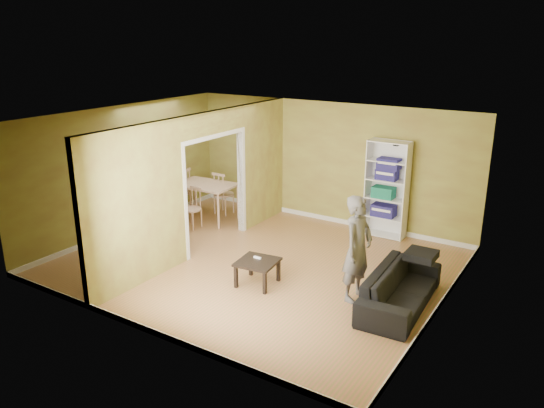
{
  "coord_description": "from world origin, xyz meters",
  "views": [
    {
      "loc": [
        4.93,
        -7.23,
        3.93
      ],
      "look_at": [
        0.2,
        0.2,
        1.1
      ],
      "focal_mm": 35.0,
      "sensor_mm": 36.0,
      "label": 1
    }
  ],
  "objects": [
    {
      "name": "paper_box_navy_b",
      "position": [
        1.4,
        2.56,
        1.29
      ],
      "size": [
        0.41,
        0.27,
        0.21
      ],
      "primitive_type": "cube",
      "color": "navy",
      "rests_on": "bookshelf"
    },
    {
      "name": "bookshelf",
      "position": [
        1.42,
        2.61,
        0.98
      ],
      "size": [
        0.83,
        0.36,
        1.96
      ],
      "color": "white",
      "rests_on": "ground"
    },
    {
      "name": "dining_table",
      "position": [
        -2.29,
        1.4,
        0.73
      ],
      "size": [
        1.3,
        0.87,
        0.81
      ],
      "rotation": [
        0.0,
        0.0,
        0.05
      ],
      "color": "#D4AF96",
      "rests_on": "ground"
    },
    {
      "name": "chair_near",
      "position": [
        -2.19,
        0.81,
        0.44
      ],
      "size": [
        0.4,
        0.4,
        0.87
      ],
      "primitive_type": null,
      "rotation": [
        0.0,
        0.0,
        -0.0
      ],
      "color": "#D0B183",
      "rests_on": "ground"
    },
    {
      "name": "room_shell",
      "position": [
        0.0,
        0.0,
        1.3
      ],
      "size": [
        6.5,
        6.5,
        6.5
      ],
      "color": "#B36A4B",
      "rests_on": "ground"
    },
    {
      "name": "paper_box_navy_a",
      "position": [
        1.38,
        2.56,
        0.53
      ],
      "size": [
        0.46,
        0.3,
        0.24
      ],
      "primitive_type": "cube",
      "color": "navy",
      "rests_on": "bookshelf"
    },
    {
      "name": "partition",
      "position": [
        -1.2,
        0.0,
        1.3
      ],
      "size": [
        0.22,
        5.5,
        2.6
      ],
      "primitive_type": null,
      "color": "olive",
      "rests_on": "ground"
    },
    {
      "name": "paper_box_navy_c",
      "position": [
        1.43,
        2.56,
        1.51
      ],
      "size": [
        0.43,
        0.28,
        0.22
      ],
      "primitive_type": "cube",
      "color": "navy",
      "rests_on": "bookshelf"
    },
    {
      "name": "person",
      "position": [
        2.03,
        -0.27,
        0.98
      ],
      "size": [
        0.76,
        0.62,
        1.95
      ],
      "primitive_type": "imported",
      "rotation": [
        0.0,
        0.0,
        1.47
      ],
      "color": "slate",
      "rests_on": "ground"
    },
    {
      "name": "paper_box_teal",
      "position": [
        1.35,
        2.56,
        0.91
      ],
      "size": [
        0.43,
        0.28,
        0.22
      ],
      "primitive_type": "cube",
      "color": "#195D50",
      "rests_on": "bookshelf"
    },
    {
      "name": "coffee_table",
      "position": [
        0.48,
        -0.68,
        0.35
      ],
      "size": [
        0.62,
        0.62,
        0.41
      ],
      "rotation": [
        0.0,
        0.0,
        0.12
      ],
      "color": "black",
      "rests_on": "ground"
    },
    {
      "name": "chair_left",
      "position": [
        -3.05,
        1.41,
        0.52
      ],
      "size": [
        0.58,
        0.58,
        1.05
      ],
      "primitive_type": null,
      "rotation": [
        0.0,
        0.0,
        -1.34
      ],
      "color": "tan",
      "rests_on": "ground"
    },
    {
      "name": "game_controller",
      "position": [
        0.42,
        -0.6,
        0.43
      ],
      "size": [
        0.13,
        0.04,
        0.03
      ],
      "primitive_type": "cube",
      "color": "white",
      "rests_on": "coffee_table"
    },
    {
      "name": "sofa",
      "position": [
        2.7,
        -0.14,
        0.38
      ],
      "size": [
        2.03,
        0.95,
        0.76
      ],
      "primitive_type": "imported",
      "rotation": [
        0.0,
        0.0,
        1.62
      ],
      "color": "#282930",
      "rests_on": "ground"
    },
    {
      "name": "wall_speaker",
      "position": [
        1.5,
        2.69,
        1.9
      ],
      "size": [
        0.1,
        0.1,
        0.1
      ],
      "primitive_type": "cube",
      "color": "black",
      "rests_on": "room_shell"
    },
    {
      "name": "chair_far",
      "position": [
        -2.19,
        1.92,
        0.49
      ],
      "size": [
        0.46,
        0.46,
        0.99
      ],
      "primitive_type": null,
      "rotation": [
        0.0,
        0.0,
        3.15
      ],
      "color": "tan",
      "rests_on": "ground"
    }
  ]
}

